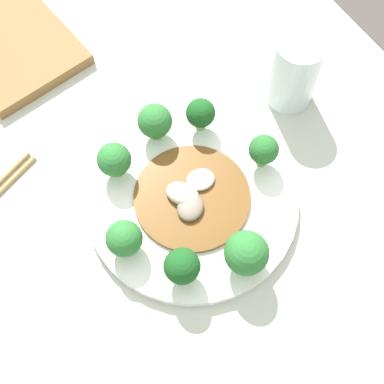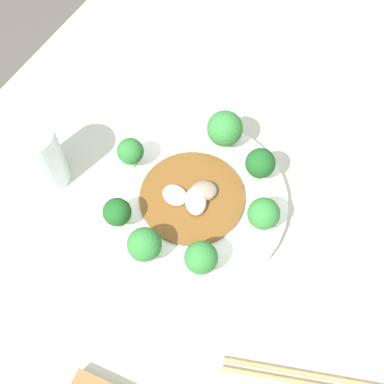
{
  "view_description": "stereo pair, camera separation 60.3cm",
  "coord_description": "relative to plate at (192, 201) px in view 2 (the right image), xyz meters",
  "views": [
    {
      "loc": [
        -0.25,
        0.15,
        1.46
      ],
      "look_at": [
        0.01,
        -0.02,
        0.8
      ],
      "focal_mm": 50.0,
      "sensor_mm": 36.0,
      "label": 1
    },
    {
      "loc": [
        0.35,
        0.18,
        1.52
      ],
      "look_at": [
        0.01,
        -0.02,
        0.8
      ],
      "focal_mm": 50.0,
      "sensor_mm": 36.0,
      "label": 2
    }
  ],
  "objects": [
    {
      "name": "ground_plane",
      "position": [
        -0.01,
        0.02,
        -0.78
      ],
      "size": [
        8.0,
        8.0,
        0.0
      ],
      "primitive_type": "plane",
      "color": "#4C4742"
    },
    {
      "name": "table",
      "position": [
        -0.01,
        0.02,
        -0.39
      ],
      "size": [
        1.15,
        0.86,
        0.77
      ],
      "color": "#B7BCAD",
      "rests_on": "ground_plane"
    },
    {
      "name": "plate",
      "position": [
        0.0,
        0.0,
        0.0
      ],
      "size": [
        0.3,
        0.3,
        0.02
      ],
      "color": "white",
      "rests_on": "table"
    },
    {
      "name": "broccoli_south",
      "position": [
        -0.01,
        -0.11,
        0.05
      ],
      "size": [
        0.04,
        0.04,
        0.06
      ],
      "color": "#7AAD5B",
      "rests_on": "plate"
    },
    {
      "name": "broccoli_west",
      "position": [
        -0.12,
        -0.01,
        0.05
      ],
      "size": [
        0.06,
        0.06,
        0.07
      ],
      "color": "#89B76B",
      "rests_on": "plate"
    },
    {
      "name": "broccoli_southeast",
      "position": [
        0.09,
        -0.07,
        0.04
      ],
      "size": [
        0.04,
        0.04,
        0.06
      ],
      "color": "#7AAD5B",
      "rests_on": "plate"
    },
    {
      "name": "broccoli_north",
      "position": [
        -0.02,
        0.11,
        0.04
      ],
      "size": [
        0.05,
        0.05,
        0.06
      ],
      "color": "#7AAD5B",
      "rests_on": "plate"
    },
    {
      "name": "broccoli_northeast",
      "position": [
        0.09,
        0.07,
        0.04
      ],
      "size": [
        0.05,
        0.05,
        0.06
      ],
      "color": "#7AAD5B",
      "rests_on": "plate"
    },
    {
      "name": "broccoli_northwest",
      "position": [
        -0.09,
        0.07,
        0.05
      ],
      "size": [
        0.05,
        0.05,
        0.06
      ],
      "color": "#7AAD5B",
      "rests_on": "plate"
    },
    {
      "name": "broccoli_east",
      "position": [
        0.12,
        -0.01,
        0.05
      ],
      "size": [
        0.05,
        0.05,
        0.06
      ],
      "color": "#7AAD5B",
      "rests_on": "plate"
    },
    {
      "name": "stirfry_center",
      "position": [
        0.0,
        0.0,
        0.01
      ],
      "size": [
        0.16,
        0.16,
        0.02
      ],
      "color": "brown",
      "rests_on": "plate"
    },
    {
      "name": "drinking_glass",
      "position": [
        0.08,
        -0.23,
        0.05
      ],
      "size": [
        0.07,
        0.07,
        0.12
      ],
      "color": "silver",
      "rests_on": "table"
    },
    {
      "name": "chopsticks",
      "position": [
        0.15,
        0.28,
        -0.01
      ],
      "size": [
        0.1,
        0.24,
        0.01
      ],
      "color": "#AD7F4C",
      "rests_on": "table"
    }
  ]
}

